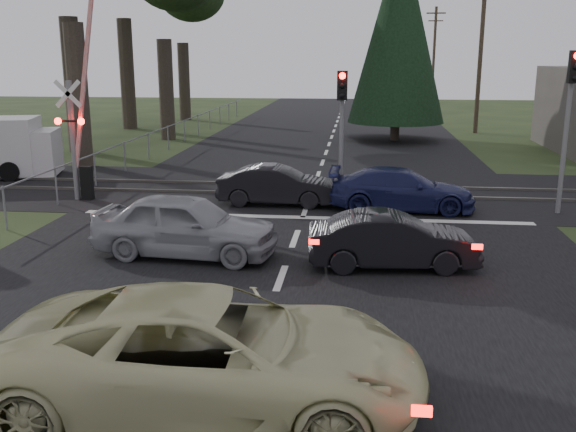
# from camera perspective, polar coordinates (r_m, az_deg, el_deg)

# --- Properties ---
(ground) EXTENTS (120.00, 120.00, 0.00)m
(ground) POSITION_cam_1_polar(r_m,az_deg,el_deg) (10.84, -2.59, -10.87)
(ground) COLOR #223116
(ground) RESTS_ON ground
(road) EXTENTS (14.00, 100.00, 0.01)m
(road) POSITION_cam_1_polar(r_m,az_deg,el_deg) (20.29, 1.76, 1.10)
(road) COLOR black
(road) RESTS_ON ground
(rail_corridor) EXTENTS (120.00, 8.00, 0.01)m
(rail_corridor) POSITION_cam_1_polar(r_m,az_deg,el_deg) (22.23, 2.18, 2.26)
(rail_corridor) COLOR black
(rail_corridor) RESTS_ON ground
(stop_line) EXTENTS (13.00, 0.35, 0.00)m
(stop_line) POSITION_cam_1_polar(r_m,az_deg,el_deg) (18.54, 1.31, -0.12)
(stop_line) COLOR silver
(stop_line) RESTS_ON ground
(rail_near) EXTENTS (120.00, 0.12, 0.10)m
(rail_near) POSITION_cam_1_polar(r_m,az_deg,el_deg) (21.44, 2.02, 1.94)
(rail_near) COLOR #59544C
(rail_near) RESTS_ON ground
(rail_far) EXTENTS (120.00, 0.12, 0.10)m
(rail_far) POSITION_cam_1_polar(r_m,az_deg,el_deg) (23.01, 2.33, 2.78)
(rail_far) COLOR #59544C
(rail_far) RESTS_ON ground
(crossing_signal) EXTENTS (1.62, 0.38, 6.96)m
(crossing_signal) POSITION_cam_1_polar(r_m,az_deg,el_deg) (21.55, -18.05, 6.73)
(crossing_signal) COLOR slate
(crossing_signal) RESTS_ON ground
(traffic_signal_right) EXTENTS (0.68, 0.48, 4.70)m
(traffic_signal_right) POSITION_cam_1_polar(r_m,az_deg,el_deg) (20.13, 23.96, 9.34)
(traffic_signal_right) COLOR slate
(traffic_signal_right) RESTS_ON ground
(traffic_signal_center) EXTENTS (0.32, 0.48, 4.10)m
(traffic_signal_center) POSITION_cam_1_polar(r_m,az_deg,el_deg) (20.46, 4.80, 9.12)
(traffic_signal_center) COLOR slate
(traffic_signal_center) RESTS_ON ground
(utility_pole_mid) EXTENTS (1.80, 0.26, 9.00)m
(utility_pole_mid) POSITION_cam_1_polar(r_m,az_deg,el_deg) (40.30, 16.75, 13.78)
(utility_pole_mid) COLOR #4C3D2D
(utility_pole_mid) RESTS_ON ground
(utility_pole_far) EXTENTS (1.80, 0.26, 9.00)m
(utility_pole_far) POSITION_cam_1_polar(r_m,az_deg,el_deg) (65.07, 12.85, 13.94)
(utility_pole_far) COLOR #4C3D2D
(utility_pole_far) RESTS_ON ground
(conifer_tree) EXTENTS (5.20, 5.20, 11.00)m
(conifer_tree) POSITION_cam_1_polar(r_m,az_deg,el_deg) (35.78, 9.84, 16.21)
(conifer_tree) COLOR #473D33
(conifer_tree) RESTS_ON ground
(fence_left) EXTENTS (0.10, 36.00, 1.20)m
(fence_left) POSITION_cam_1_polar(r_m,az_deg,el_deg) (33.85, -9.83, 6.16)
(fence_left) COLOR slate
(fence_left) RESTS_ON ground
(cream_coupe) EXTENTS (5.70, 2.77, 1.56)m
(cream_coupe) POSITION_cam_1_polar(r_m,az_deg,el_deg) (8.65, -6.81, -12.04)
(cream_coupe) COLOR beige
(cream_coupe) RESTS_ON ground
(dark_hatchback) EXTENTS (3.80, 1.63, 1.22)m
(dark_hatchback) POSITION_cam_1_polar(r_m,az_deg,el_deg) (14.28, 9.27, -2.19)
(dark_hatchback) COLOR black
(dark_hatchback) RESTS_ON ground
(silver_car) EXTENTS (4.45, 2.14, 1.46)m
(silver_car) POSITION_cam_1_polar(r_m,az_deg,el_deg) (15.07, -9.09, -0.84)
(silver_car) COLOR gray
(silver_car) RESTS_ON ground
(blue_sedan) EXTENTS (4.39, 1.86, 1.26)m
(blue_sedan) POSITION_cam_1_polar(r_m,az_deg,el_deg) (19.64, 10.05, 2.33)
(blue_sedan) COLOR #171B47
(blue_sedan) RESTS_ON ground
(dark_car_far) EXTENTS (3.71, 1.33, 1.22)m
(dark_car_far) POSITION_cam_1_polar(r_m,az_deg,el_deg) (20.05, -0.94, 2.72)
(dark_car_far) COLOR black
(dark_car_far) RESTS_ON ground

